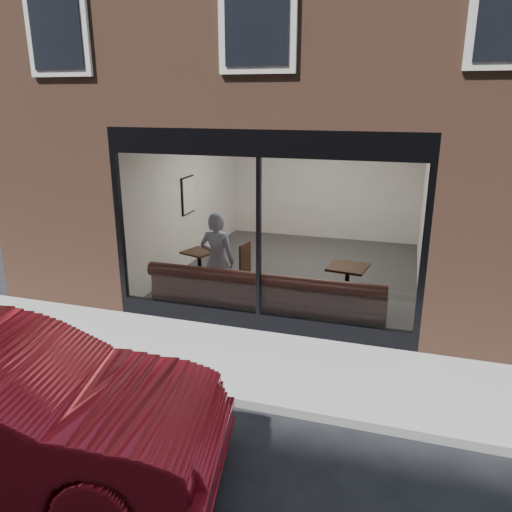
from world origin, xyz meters
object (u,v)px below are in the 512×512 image
(cafe_table_left, at_px, (199,252))
(cafe_table_right, at_px, (348,267))
(person, at_px, (217,261))
(cafe_chair_left, at_px, (237,276))
(banquette, at_px, (265,308))

(cafe_table_left, xyz_separation_m, cafe_table_right, (2.92, -0.08, 0.00))
(person, xyz_separation_m, cafe_chair_left, (0.01, 0.99, -0.64))
(banquette, height_order, person, person)
(banquette, relative_size, cafe_table_left, 7.22)
(person, distance_m, cafe_table_right, 2.34)
(cafe_table_left, relative_size, cafe_table_right, 0.84)
(banquette, height_order, cafe_table_left, cafe_table_left)
(banquette, relative_size, cafe_table_right, 6.05)
(banquette, distance_m, cafe_table_left, 2.09)
(cafe_chair_left, bearing_deg, person, 98.73)
(cafe_table_left, distance_m, cafe_table_right, 2.92)
(cafe_table_left, relative_size, cafe_chair_left, 1.31)
(person, bearing_deg, cafe_chair_left, -89.08)
(banquette, relative_size, person, 2.28)
(banquette, height_order, cafe_chair_left, banquette)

